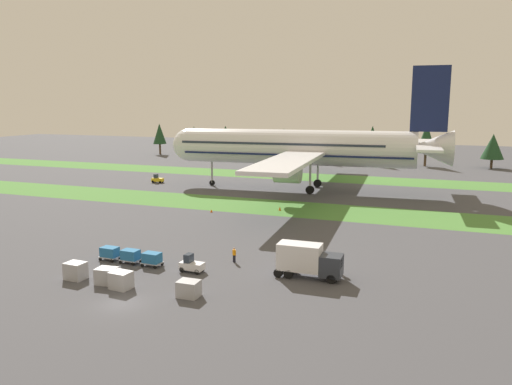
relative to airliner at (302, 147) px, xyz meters
name	(u,v)px	position (x,y,z in m)	size (l,w,h in m)	color
ground_plane	(122,304)	(0.88, -64.63, -8.97)	(400.00, 400.00, 0.00)	#47474C
grass_strip_near	(277,207)	(0.88, -19.02, -8.97)	(320.00, 12.93, 0.01)	#4C8438
grass_strip_far	(325,178)	(0.88, 18.85, -8.97)	(320.00, 12.93, 0.01)	#4C8438
airliner	(302,147)	(0.00, 0.00, 0.00)	(58.49, 72.46, 25.00)	white
baggage_tug	(191,265)	(2.74, -54.59, -8.16)	(2.64, 1.39, 1.97)	silver
cargo_dolly_lead	(152,258)	(-2.28, -54.42, -8.05)	(2.25, 1.58, 1.55)	#A3A3A8
cargo_dolly_second	(130,255)	(-5.18, -54.32, -8.05)	(2.25, 1.58, 1.55)	#A3A3A8
cargo_dolly_third	(110,252)	(-8.07, -54.22, -8.05)	(2.25, 1.58, 1.55)	#A3A3A8
catering_truck	(308,260)	(14.99, -51.95, -7.02)	(6.99, 2.42, 3.58)	#2D333D
pushback_tractor	(157,179)	(-33.59, -2.17, -8.16)	(2.68, 1.46, 1.97)	yellow
ground_crew_marshaller	(340,266)	(17.94, -49.73, -8.03)	(0.52, 0.36, 1.74)	black
ground_crew_loader	(234,254)	(5.77, -49.89, -8.03)	(0.52, 0.36, 1.74)	black
uld_container_0	(107,276)	(-3.57, -60.80, -8.16)	(2.00, 1.60, 1.64)	#A3A3A8
uld_container_1	(121,280)	(-1.41, -61.43, -8.12)	(2.00, 1.60, 1.72)	#A3A3A8
uld_container_2	(76,271)	(-7.42, -60.80, -8.08)	(2.00, 1.60, 1.78)	#A3A3A8
uld_container_3	(189,289)	(5.82, -60.99, -8.20)	(2.00, 1.60, 1.56)	#A3A3A8
taxiway_marker_0	(211,211)	(-8.24, -26.58, -8.73)	(0.44, 0.44, 0.50)	orange
taxiway_marker_1	(280,208)	(2.06, -21.20, -8.63)	(0.44, 0.44, 0.68)	orange
distant_tree_line	(365,140)	(5.39, 52.15, -1.91)	(141.67, 10.16, 12.57)	#4C3823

